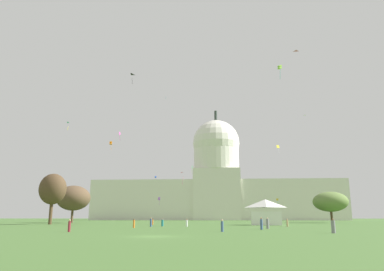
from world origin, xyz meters
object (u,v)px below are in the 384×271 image
(person_white_near_tent, at_px, (187,223))
(kite_lime_high, at_px, (280,67))
(event_tent, at_px, (266,212))
(kite_green_mid, at_px, (192,168))
(person_tan_near_tree_west, at_px, (287,223))
(kite_turquoise_mid, at_px, (69,124))
(tree_east_mid, at_px, (330,202))
(person_grey_lawn_far_left, at_px, (333,226))
(person_maroon_back_right, at_px, (69,226))
(kite_white_high, at_px, (306,116))
(person_teal_front_left, at_px, (162,223))
(kite_black_high, at_px, (131,77))
(person_orange_aisle_center, at_px, (134,224))
(kite_magenta_high, at_px, (120,134))
(kite_gold_low, at_px, (277,200))
(kite_violet_low, at_px, (159,199))
(kite_orange_mid, at_px, (111,143))
(tree_west_near, at_px, (73,198))
(kite_pink_high, at_px, (296,51))
(tree_west_mid, at_px, (53,189))
(kite_red_low, at_px, (183,174))
(person_orange_front_center, at_px, (153,222))
(kite_cyan_high, at_px, (166,98))
(person_denim_edge_west, at_px, (222,226))
(capitol_building, at_px, (217,186))
(kite_blue_mid, at_px, (156,177))
(person_denim_back_center, at_px, (151,222))
(person_denim_near_tree_east, at_px, (261,224))
(person_grey_lawn_far_right, at_px, (268,224))
(kite_yellow_mid, at_px, (278,147))

(person_white_near_tent, distance_m, kite_lime_high, 43.18)
(event_tent, xyz_separation_m, kite_green_mid, (-24.48, 106.79, 24.38))
(person_tan_near_tree_west, relative_size, kite_turquoise_mid, 0.65)
(tree_east_mid, bearing_deg, person_grey_lawn_far_left, -106.40)
(kite_lime_high, bearing_deg, person_grey_lawn_far_left, 147.99)
(person_maroon_back_right, relative_size, kite_white_high, 1.20)
(person_teal_front_left, distance_m, kite_black_high, 43.84)
(kite_green_mid, bearing_deg, person_orange_aisle_center, 55.53)
(kite_magenta_high, bearing_deg, person_tan_near_tree_west, -57.73)
(event_tent, relative_size, kite_gold_low, 1.83)
(kite_violet_low, xyz_separation_m, kite_orange_mid, (-8.09, -58.11, 16.42))
(kite_black_high, height_order, kite_magenta_high, kite_magenta_high)
(tree_east_mid, xyz_separation_m, person_tan_near_tree_west, (-22.78, -48.50, -5.89))
(tree_east_mid, bearing_deg, kite_black_high, -152.97)
(tree_west_near, distance_m, kite_lime_high, 74.48)
(kite_violet_low, xyz_separation_m, kite_magenta_high, (-16.06, -18.36, 28.72))
(person_grey_lawn_far_left, height_order, kite_black_high, kite_black_high)
(person_maroon_back_right, relative_size, kite_turquoise_mid, 0.66)
(person_orange_aisle_center, xyz_separation_m, kite_gold_low, (43.71, 122.15, 9.16))
(kite_turquoise_mid, bearing_deg, kite_white_high, -96.36)
(kite_pink_high, xyz_separation_m, kite_orange_mid, (-61.29, 18.74, -23.79))
(kite_white_high, bearing_deg, kite_magenta_high, 66.45)
(tree_west_mid, bearing_deg, tree_east_mid, 22.10)
(person_teal_front_left, distance_m, person_white_near_tent, 5.37)
(kite_green_mid, xyz_separation_m, kite_pink_high, (37.77, -89.91, 23.53))
(tree_west_near, distance_m, kite_violet_low, 68.59)
(kite_red_low, bearing_deg, person_orange_front_center, 134.34)
(kite_lime_high, bearing_deg, kite_cyan_high, 2.46)
(person_denim_edge_west, relative_size, kite_red_low, 0.44)
(capitol_building, distance_m, kite_violet_low, 52.09)
(capitol_building, xyz_separation_m, person_denim_edge_west, (1.11, -175.78, -19.73))
(tree_west_near, relative_size, kite_gold_low, 3.78)
(kite_turquoise_mid, xyz_separation_m, kite_red_low, (34.73, -2.14, -15.65))
(kite_magenta_high, bearing_deg, person_teal_front_left, -69.95)
(tree_east_mid, relative_size, person_orange_aisle_center, 7.75)
(person_teal_front_left, height_order, kite_blue_mid, kite_blue_mid)
(kite_turquoise_mid, bearing_deg, person_denim_back_center, -162.83)
(person_orange_aisle_center, distance_m, kite_green_mid, 133.06)
(person_orange_aisle_center, bearing_deg, tree_west_near, 92.54)
(person_denim_near_tree_east, xyz_separation_m, person_white_near_tent, (-12.43, 16.48, -0.14))
(tree_east_mid, distance_m, kite_magenta_high, 96.31)
(person_denim_edge_west, bearing_deg, person_tan_near_tree_west, 153.05)
(event_tent, distance_m, person_maroon_back_right, 50.82)
(tree_west_mid, distance_m, person_white_near_tent, 40.70)
(person_grey_lawn_far_right, distance_m, kite_gold_low, 127.32)
(person_denim_edge_west, bearing_deg, kite_turquoise_mid, -141.91)
(kite_green_mid, xyz_separation_m, kite_orange_mid, (-23.51, -71.17, -0.26))
(person_denim_edge_west, relative_size, kite_yellow_mid, 0.69)
(person_tan_near_tree_west, bearing_deg, person_grey_lawn_far_left, 146.02)
(tree_east_mid, xyz_separation_m, kite_gold_low, (-6.76, 63.62, 3.28))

